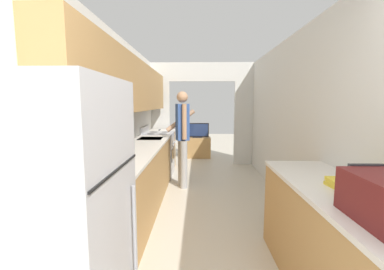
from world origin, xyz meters
name	(u,v)px	position (x,y,z in m)	size (l,w,h in m)	color
wall_left	(116,105)	(-1.19, 2.67, 1.50)	(0.38, 8.00, 2.50)	silver
wall_right	(319,127)	(1.28, 2.20, 1.25)	(0.06, 8.00, 2.50)	silver
wall_far_with_doorway	(202,107)	(0.00, 5.63, 1.44)	(2.90, 0.06, 2.50)	silver
counter_left	(139,177)	(-0.95, 2.89, 0.45)	(0.62, 4.57, 0.89)	#B2844C
counter_right	(337,247)	(0.95, 1.11, 0.45)	(0.62, 1.89, 0.89)	#B2844C
refrigerator	(50,236)	(-0.88, 0.54, 0.82)	(0.77, 0.74, 1.65)	#B7B7BC
range_oven	(158,153)	(-0.94, 4.66, 0.45)	(0.66, 0.78, 1.03)	#B7B7BC
person	(182,136)	(-0.37, 3.83, 0.93)	(0.55, 0.45, 1.73)	#9E9E9E
book_stack	(348,185)	(1.00, 1.11, 0.92)	(0.25, 0.31, 0.06)	gold
tv_cabinet	(197,147)	(-0.11, 6.41, 0.28)	(0.74, 0.42, 0.57)	#B2844C
television	(197,130)	(-0.11, 6.37, 0.77)	(0.64, 0.16, 0.41)	black
knife	(159,130)	(-1.00, 5.24, 0.90)	(0.06, 0.30, 0.02)	#B7B7BC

